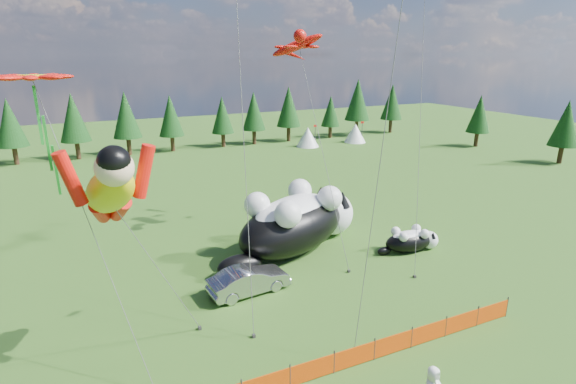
# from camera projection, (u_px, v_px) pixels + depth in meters

# --- Properties ---
(ground) EXTENTS (160.00, 160.00, 0.00)m
(ground) POSITION_uv_depth(u_px,v_px,m) (282.00, 339.00, 20.76)
(ground) COLOR #0F3A0A
(ground) RESTS_ON ground
(safety_fence) EXTENTS (22.06, 0.06, 1.10)m
(safety_fence) POSITION_uv_depth(u_px,v_px,m) (312.00, 370.00, 18.01)
(safety_fence) COLOR #262626
(safety_fence) RESTS_ON ground
(tree_line) EXTENTS (90.00, 4.00, 8.00)m
(tree_line) POSITION_uv_depth(u_px,v_px,m) (141.00, 124.00, 58.60)
(tree_line) COLOR black
(tree_line) RESTS_ON ground
(festival_tents) EXTENTS (50.00, 3.20, 2.80)m
(festival_tents) POSITION_uv_depth(u_px,v_px,m) (234.00, 143.00, 59.46)
(festival_tents) COLOR white
(festival_tents) RESTS_ON ground
(cat_large) EXTENTS (11.40, 7.43, 4.33)m
(cat_large) POSITION_uv_depth(u_px,v_px,m) (298.00, 221.00, 29.83)
(cat_large) COLOR black
(cat_large) RESTS_ON ground
(cat_small) EXTENTS (4.53, 1.98, 1.64)m
(cat_small) POSITION_uv_depth(u_px,v_px,m) (411.00, 240.00, 29.95)
(cat_small) COLOR black
(cat_small) RESTS_ON ground
(car) EXTENTS (4.71, 2.10, 1.50)m
(car) POSITION_uv_depth(u_px,v_px,m) (249.00, 280.00, 24.65)
(car) COLOR #A5A4A8
(car) RESTS_ON ground
(superhero_kite) EXTENTS (6.08, 5.66, 10.60)m
(superhero_kite) POSITION_uv_depth(u_px,v_px,m) (109.00, 191.00, 16.09)
(superhero_kite) COLOR #DAC60B
(superhero_kite) RESTS_ON ground
(gecko_kite) EXTENTS (5.65, 10.58, 15.17)m
(gecko_kite) POSITION_uv_depth(u_px,v_px,m) (297.00, 45.00, 29.95)
(gecko_kite) COLOR red
(gecko_kite) RESTS_ON ground
(flower_kite) EXTENTS (4.78, 6.57, 12.84)m
(flower_kite) POSITION_uv_depth(u_px,v_px,m) (33.00, 82.00, 16.93)
(flower_kite) COLOR red
(flower_kite) RESTS_ON ground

